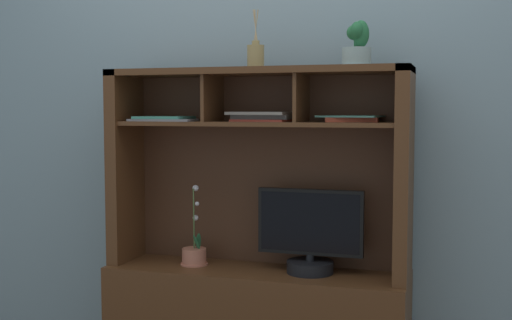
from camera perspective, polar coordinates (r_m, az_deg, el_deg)
back_wall at (r=3.24m, az=1.25°, el=6.64°), size 6.00×0.02×2.80m
media_console at (r=3.13m, az=0.04°, el=-11.09°), size 1.39×0.44×1.46m
tv_monitor at (r=3.00m, az=4.70°, el=-6.67°), size 0.48×0.21×0.38m
potted_orchid at (r=3.18m, az=-5.35°, el=-8.11°), size 0.13×0.13×0.38m
magazine_stack_left at (r=3.03m, az=0.58°, el=3.79°), size 0.30×0.24×0.04m
magazine_stack_centre at (r=3.14m, az=-7.83°, el=3.54°), size 0.32×0.21×0.02m
magazine_stack_right at (r=2.94m, az=8.28°, el=3.57°), size 0.29×0.23×0.03m
diffuser_bottle at (r=3.02m, az=-0.03°, el=8.99°), size 0.08×0.08×0.26m
potted_succulent at (r=2.95m, az=8.77°, el=9.69°), size 0.14×0.14×0.20m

